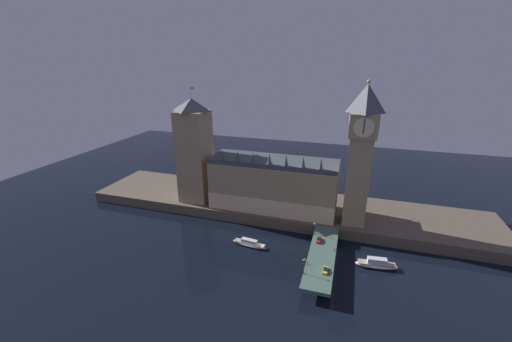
{
  "coord_description": "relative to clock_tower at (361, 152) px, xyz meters",
  "views": [
    {
      "loc": [
        34.27,
        -118.03,
        81.22
      ],
      "look_at": [
        -9.02,
        20.0,
        29.51
      ],
      "focal_mm": 22.0,
      "sensor_mm": 36.0,
      "label": 1
    }
  ],
  "objects": [
    {
      "name": "victoria_tower",
      "position": [
        -85.85,
        2.7,
        -7.29
      ],
      "size": [
        15.98,
        15.98,
        62.69
      ],
      "color": "tan",
      "rests_on": "embankment"
    },
    {
      "name": "pedestrian_mid_walk",
      "position": [
        -6.58,
        -27.95,
        -34.95
      ],
      "size": [
        0.38,
        0.38,
        1.57
      ],
      "color": "black",
      "rests_on": "bridge"
    },
    {
      "name": "embankment",
      "position": [
        -38.68,
        12.37,
        -38.52
      ],
      "size": [
        220.0,
        42.0,
        5.53
      ],
      "color": "brown",
      "rests_on": "ground_plane"
    },
    {
      "name": "car_southbound_lead",
      "position": [
        -8.98,
        -42.58,
        -35.14
      ],
      "size": [
        1.86,
        4.51,
        1.34
      ],
      "color": "yellow",
      "rests_on": "bridge"
    },
    {
      "name": "clock_tower",
      "position": [
        0.0,
        0.0,
        0.0
      ],
      "size": [
        12.61,
        12.72,
        67.67
      ],
      "color": "tan",
      "rests_on": "embankment"
    },
    {
      "name": "pedestrian_far_rail",
      "position": [
        -16.16,
        -15.76,
        -34.94
      ],
      "size": [
        0.38,
        0.38,
        1.59
      ],
      "color": "black",
      "rests_on": "bridge"
    },
    {
      "name": "pedestrian_near_rail",
      "position": [
        -16.16,
        -40.27,
        -34.93
      ],
      "size": [
        0.38,
        0.38,
        1.59
      ],
      "color": "black",
      "rests_on": "bridge"
    },
    {
      "name": "parliament_hall",
      "position": [
        -41.57,
        4.67,
        -22.1
      ],
      "size": [
        65.78,
        21.99,
        32.83
      ],
      "color": "tan",
      "rests_on": "embankment"
    },
    {
      "name": "boat_upstream",
      "position": [
        -44.59,
        -26.86,
        -40.04
      ],
      "size": [
        17.17,
        5.56,
        3.41
      ],
      "color": "#B2A893",
      "rests_on": "ground_plane"
    },
    {
      "name": "street_lamp_near",
      "position": [
        -16.56,
        -46.35,
        -31.65
      ],
      "size": [
        1.34,
        0.6,
        6.58
      ],
      "color": "#2D3333",
      "rests_on": "bridge"
    },
    {
      "name": "ground_plane",
      "position": [
        -38.68,
        -26.63,
        -41.29
      ],
      "size": [
        400.0,
        400.0,
        0.0
      ],
      "primitive_type": "plane",
      "color": "black"
    },
    {
      "name": "bridge",
      "position": [
        -11.37,
        -31.63,
        -37.41
      ],
      "size": [
        10.88,
        46.0,
        5.52
      ],
      "color": "#476656",
      "rests_on": "ground_plane"
    },
    {
      "name": "car_northbound_lead",
      "position": [
        -13.76,
        -22.1,
        -35.06
      ],
      "size": [
        1.93,
        4.76,
        1.5
      ],
      "color": "red",
      "rests_on": "bridge"
    },
    {
      "name": "boat_downstream",
      "position": [
        10.55,
        -26.12,
        -39.69
      ],
      "size": [
        17.29,
        5.98,
        4.37
      ],
      "color": "white",
      "rests_on": "ground_plane"
    },
    {
      "name": "street_lamp_far",
      "position": [
        -16.56,
        -16.91,
        -32.07
      ],
      "size": [
        1.34,
        0.6,
        5.9
      ],
      "color": "#2D3333",
      "rests_on": "bridge"
    }
  ]
}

